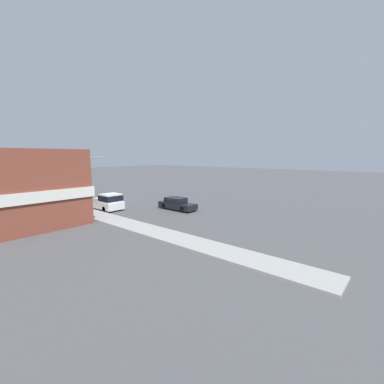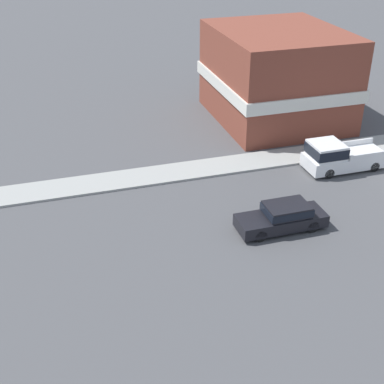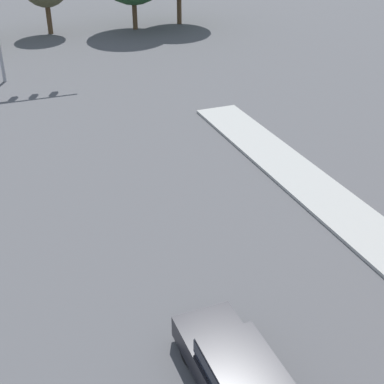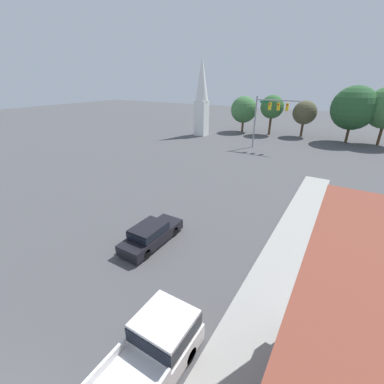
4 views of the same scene
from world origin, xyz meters
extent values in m
cylinder|color=gray|center=(-5.25, 40.14, 3.86)|extent=(0.22, 0.22, 7.71)
cylinder|color=gray|center=(-2.18, 40.14, 7.21)|extent=(6.15, 0.18, 0.18)
cube|color=gold|center=(-3.22, 40.14, 6.35)|extent=(0.36, 0.36, 1.05)
sphere|color=red|center=(-3.22, 39.94, 6.66)|extent=(0.22, 0.22, 0.22)
cube|color=gold|center=(-1.98, 40.14, 6.35)|extent=(0.36, 0.36, 1.05)
sphere|color=red|center=(-1.98, 39.94, 6.66)|extent=(0.22, 0.22, 0.22)
cube|color=gold|center=(-0.74, 40.14, 6.35)|extent=(0.36, 0.36, 1.05)
sphere|color=red|center=(-0.74, 39.94, 6.66)|extent=(0.22, 0.22, 0.22)
cube|color=#196B38|center=(-4.05, 40.14, 6.92)|extent=(1.40, 0.04, 0.30)
cylinder|color=black|center=(-2.85, 12.83, 0.33)|extent=(0.22, 0.66, 0.66)
cylinder|color=black|center=(-1.32, 12.83, 0.33)|extent=(0.22, 0.66, 0.66)
cylinder|color=black|center=(-2.85, 9.86, 0.33)|extent=(0.22, 0.66, 0.66)
cylinder|color=black|center=(-1.32, 9.86, 0.33)|extent=(0.22, 0.66, 0.66)
cube|color=black|center=(-2.09, 11.35, 0.52)|extent=(1.75, 4.78, 0.67)
cube|color=black|center=(-2.09, 11.06, 1.15)|extent=(1.61, 2.30, 0.59)
cube|color=black|center=(-2.09, 11.06, 1.15)|extent=(1.63, 2.39, 0.41)
cylinder|color=black|center=(2.27, 5.98, 0.33)|extent=(0.22, 0.66, 0.66)
cylinder|color=black|center=(4.19, 5.98, 0.33)|extent=(0.22, 0.66, 0.66)
cube|color=white|center=(3.23, 4.34, 0.61)|extent=(2.14, 5.26, 0.85)
cube|color=white|center=(3.23, 5.78, 1.49)|extent=(2.03, 2.00, 0.92)
cube|color=black|center=(3.23, 5.78, 1.49)|extent=(2.05, 2.08, 0.64)
cube|color=white|center=(2.22, 3.19, 1.21)|extent=(0.12, 2.96, 0.35)
cube|color=white|center=(-16.94, 44.09, 3.13)|extent=(2.14, 2.14, 6.27)
cone|color=white|center=(-16.94, 44.09, 10.10)|extent=(2.35, 2.35, 7.66)
cylinder|color=#4C3823|center=(-11.46, 51.56, 1.04)|extent=(0.44, 0.44, 2.08)
sphere|color=#3D703D|center=(-11.46, 51.56, 4.39)|extent=(5.12, 5.12, 5.12)
cylinder|color=#4C3823|center=(-5.91, 51.58, 1.63)|extent=(0.44, 0.44, 3.26)
sphere|color=#336633|center=(-5.91, 51.58, 5.19)|extent=(4.29, 4.29, 4.29)
cylinder|color=#4C3823|center=(-0.20, 52.81, 1.24)|extent=(0.44, 0.44, 2.47)
sphere|color=#4C4C33|center=(-0.20, 52.81, 4.37)|extent=(4.21, 4.21, 4.21)
cylinder|color=#4C3823|center=(7.32, 51.66, 1.26)|extent=(0.44, 0.44, 2.51)
sphere|color=#28562D|center=(7.32, 51.66, 5.66)|extent=(6.99, 6.99, 6.99)
cylinder|color=#4C3823|center=(11.90, 52.32, 1.49)|extent=(0.44, 0.44, 2.98)
camera|label=1|loc=(19.29, 31.87, 6.32)|focal=24.00mm
camera|label=2|loc=(-23.54, 22.85, 15.82)|focal=50.00mm
camera|label=3|loc=(-6.63, 3.10, 11.26)|focal=50.00mm
camera|label=4|loc=(7.66, 0.50, 10.08)|focal=24.00mm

